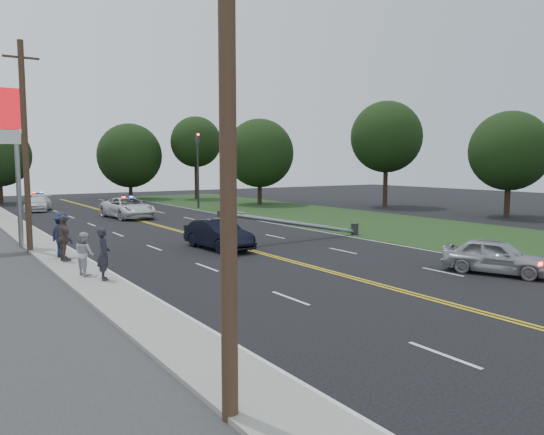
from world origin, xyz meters
TOP-DOWN VIEW (x-y plane):
  - ground at (0.00, 0.00)m, footprint 120.00×120.00m
  - sidewalk at (-8.40, 10.00)m, footprint 1.80×70.00m
  - grass_verge at (13.50, 10.00)m, footprint 12.00×80.00m
  - centerline_yellow at (0.00, 10.00)m, footprint 0.36×80.00m
  - traffic_signal at (8.30, 30.00)m, footprint 0.28×0.41m
  - fallen_streetlight at (4.19, 8.00)m, footprint 9.36×0.44m
  - utility_pole_near at (-9.20, -8.00)m, footprint 1.60×0.28m
  - utility_pole_mid at (-9.20, 12.00)m, footprint 1.60×0.28m
  - tree_7 at (6.97, 45.53)m, footprint 7.47×7.47m
  - tree_8 at (13.59, 41.62)m, footprint 5.92×5.92m
  - tree_9 at (15.60, 30.74)m, footprint 7.01×7.01m
  - tree_12 at (25.07, 9.05)m, footprint 6.20×6.20m
  - tree_13 at (24.12, 21.35)m, footprint 6.85×6.85m
  - crashed_sedan at (-1.12, 7.89)m, footprint 1.87×4.60m
  - waiting_sedan at (5.21, -3.31)m, footprint 3.02×4.34m
  - emergency_a at (-0.11, 25.03)m, footprint 3.10×5.96m
  - emergency_b at (-4.87, 35.24)m, footprint 3.20×4.93m
  - bystander_a at (-8.05, 3.49)m, footprint 0.52×0.74m
  - bystander_b at (-8.42, 4.72)m, footprint 0.79×0.92m
  - bystander_c at (-8.32, 9.13)m, footprint 1.22×1.50m
  - bystander_d at (-8.45, 8.08)m, footprint 0.70×1.23m

SIDE VIEW (x-z plane):
  - ground at x=0.00m, z-range 0.00..0.00m
  - grass_verge at x=13.50m, z-range 0.00..0.01m
  - centerline_yellow at x=0.00m, z-range 0.01..0.01m
  - sidewalk at x=-8.40m, z-range 0.00..0.12m
  - emergency_b at x=-4.87m, z-range 0.00..1.33m
  - waiting_sedan at x=5.21m, z-range 0.00..1.37m
  - crashed_sedan at x=-1.12m, z-range 0.00..1.48m
  - emergency_a at x=-0.11m, z-range 0.00..1.61m
  - fallen_streetlight at x=4.19m, z-range -0.04..1.88m
  - bystander_b at x=-8.42m, z-range 0.12..1.75m
  - bystander_a at x=-8.05m, z-range 0.12..2.02m
  - bystander_d at x=-8.45m, z-range 0.12..2.10m
  - bystander_c at x=-8.32m, z-range 0.12..2.14m
  - traffic_signal at x=8.30m, z-range 0.68..7.73m
  - tree_7 at x=6.97m, z-range 0.67..9.49m
  - utility_pole_near at x=-9.20m, z-range 0.08..10.08m
  - utility_pole_mid at x=-9.20m, z-range 0.08..10.08m
  - tree_12 at x=25.07m, z-range 1.05..9.36m
  - tree_9 at x=15.60m, z-range 0.86..9.62m
  - tree_8 at x=13.59m, z-range 1.85..11.50m
  - tree_13 at x=24.12m, z-range 1.65..11.83m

